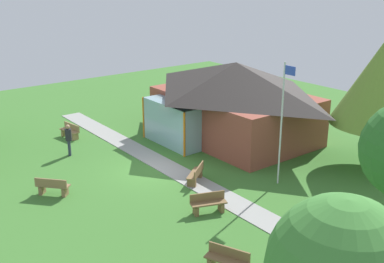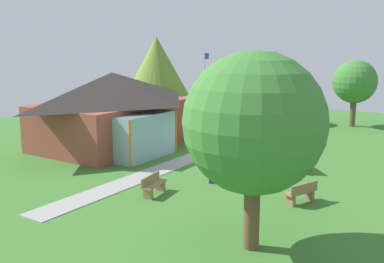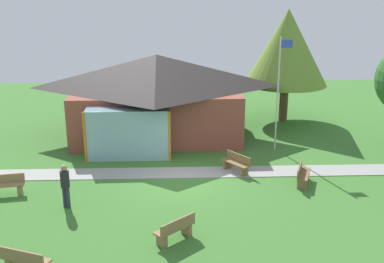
% 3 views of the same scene
% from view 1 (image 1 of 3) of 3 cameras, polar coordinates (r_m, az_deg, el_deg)
% --- Properties ---
extents(ground_plane, '(44.00, 44.00, 0.00)m').
position_cam_1_polar(ground_plane, '(24.12, -4.62, -4.70)').
color(ground_plane, '#3D752D').
extents(pavilion, '(9.93, 7.87, 4.55)m').
position_cam_1_polar(pavilion, '(28.19, 4.86, 3.83)').
color(pavilion, brown).
rests_on(pavilion, ground_plane).
extents(footpath, '(23.81, 1.53, 0.03)m').
position_cam_1_polar(footpath, '(24.55, -2.98, -4.20)').
color(footpath, '#999993').
rests_on(footpath, ground_plane).
extents(flagpole, '(0.64, 0.08, 5.78)m').
position_cam_1_polar(flagpole, '(21.94, 10.68, 1.49)').
color(flagpole, silver).
rests_on(flagpole, ground_plane).
extents(bench_front_center, '(1.42, 1.32, 0.84)m').
position_cam_1_polar(bench_front_center, '(22.28, -16.26, -6.34)').
color(bench_front_center, olive).
rests_on(bench_front_center, ground_plane).
extents(bench_mid_left, '(1.55, 0.68, 0.84)m').
position_cam_1_polar(bench_mid_left, '(29.55, -14.30, 0.03)').
color(bench_mid_left, '#9E7A51').
rests_on(bench_mid_left, ground_plane).
extents(bench_rear_near_path, '(1.24, 1.47, 0.84)m').
position_cam_1_polar(bench_rear_near_path, '(22.63, 0.47, -5.14)').
color(bench_rear_near_path, brown).
rests_on(bench_rear_near_path, ground_plane).
extents(bench_lawn_far_right, '(1.55, 0.98, 0.84)m').
position_cam_1_polar(bench_lawn_far_right, '(16.43, 4.21, -15.10)').
color(bench_lawn_far_right, brown).
rests_on(bench_lawn_far_right, ground_plane).
extents(bench_mid_right, '(0.95, 1.56, 0.84)m').
position_cam_1_polar(bench_mid_right, '(19.95, 1.94, -8.58)').
color(bench_mid_right, brown).
rests_on(bench_mid_right, ground_plane).
extents(visitor_strolling_lawn, '(0.34, 0.34, 1.74)m').
position_cam_1_polar(visitor_strolling_lawn, '(26.53, -14.48, -0.70)').
color(visitor_strolling_lawn, '#2D3347').
rests_on(visitor_strolling_lawn, ground_plane).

